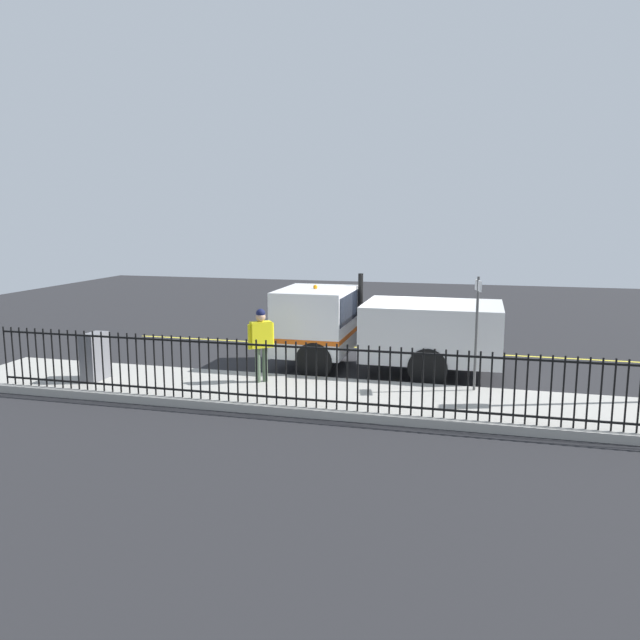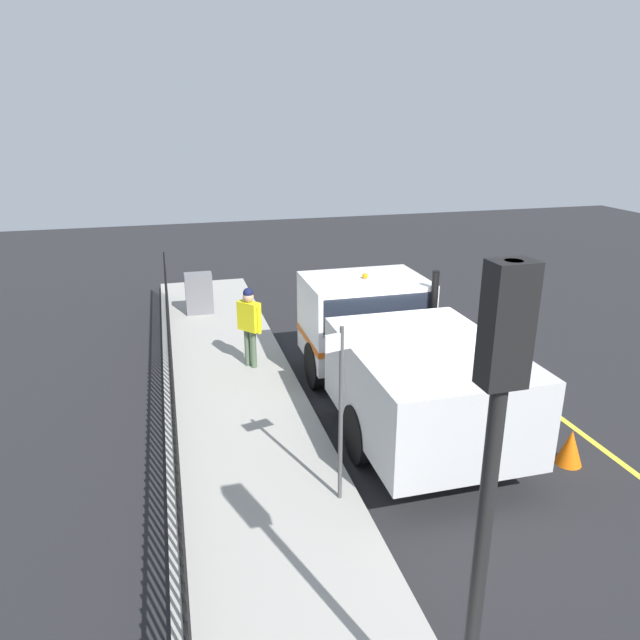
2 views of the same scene
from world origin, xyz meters
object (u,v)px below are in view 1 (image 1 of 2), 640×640
work_truck (373,325)px  traffic_cone (471,349)px  street_sign (477,321)px  utility_cabinet (95,357)px  worker_standing (261,337)px

work_truck → traffic_cone: (-2.12, 2.50, -0.96)m
traffic_cone → street_sign: size_ratio=0.23×
utility_cabinet → traffic_cone: size_ratio=1.90×
work_truck → street_sign: size_ratio=2.29×
traffic_cone → utility_cabinet: bearing=-59.1°
utility_cabinet → street_sign: 9.06m
traffic_cone → street_sign: 4.18m
work_truck → traffic_cone: bearing=-49.7°
traffic_cone → street_sign: (3.91, 0.13, 1.48)m
worker_standing → utility_cabinet: (0.82, -3.96, -0.51)m
worker_standing → work_truck: bearing=6.6°
worker_standing → utility_cabinet: worker_standing is taller
work_truck → worker_standing: (2.32, -2.30, 0.00)m
worker_standing → street_sign: (-0.53, 4.94, 0.52)m
worker_standing → street_sign: 4.99m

